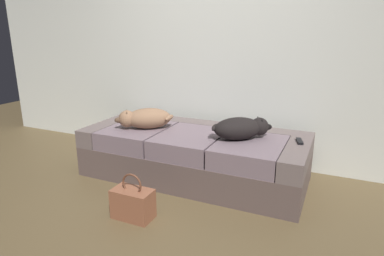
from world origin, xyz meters
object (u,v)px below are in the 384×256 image
Objects in this scene: couch at (194,154)px; dog_dark at (242,128)px; handbag at (133,203)px; dog_tan at (145,118)px; tv_remote at (300,141)px.

couch is 0.60m from dog_dark.
couch is 5.78× the size of handbag.
dog_tan is 0.99m from dog_dark.
handbag is at bearing -124.26° from dog_dark.
couch is at bearing 176.09° from dog_dark.
dog_dark is 1.42× the size of handbag.
couch is 14.56× the size of tv_remote.
dog_tan is (-0.50, -0.10, 0.34)m from couch.
couch is 1.02m from tv_remote.
dog_dark reaches higher than handbag.
dog_tan reaches higher than handbag.
couch is 0.93m from handbag.
tv_remote is at bearing 13.18° from dog_dark.
handbag is at bearing -153.78° from tv_remote.
tv_remote is at bearing 42.25° from handbag.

